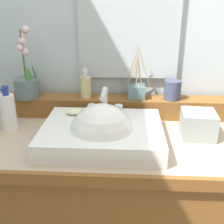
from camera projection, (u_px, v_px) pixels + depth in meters
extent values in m
cube|color=brown|center=(117.00, 218.00, 1.29)|extent=(1.12, 0.54, 0.79)
cube|color=tan|center=(118.00, 140.00, 1.13)|extent=(1.15, 0.56, 0.04)
cube|color=brown|center=(115.00, 181.00, 0.87)|extent=(1.15, 0.02, 0.04)
cube|color=brown|center=(120.00, 106.00, 1.30)|extent=(1.08, 0.11, 0.09)
cube|color=white|center=(102.00, 134.00, 1.06)|extent=(0.45, 0.36, 0.07)
sphere|color=white|center=(102.00, 136.00, 1.05)|extent=(0.25, 0.25, 0.25)
cylinder|color=silver|center=(105.00, 101.00, 1.14)|extent=(0.02, 0.02, 0.10)
cylinder|color=silver|center=(103.00, 94.00, 1.07)|extent=(0.02, 0.11, 0.02)
sphere|color=silver|center=(105.00, 90.00, 1.13)|extent=(0.03, 0.03, 0.03)
cylinder|color=silver|center=(92.00, 108.00, 1.16)|extent=(0.03, 0.03, 0.04)
cylinder|color=silver|center=(118.00, 109.00, 1.15)|extent=(0.03, 0.03, 0.04)
ellipsoid|color=beige|center=(74.00, 112.00, 1.14)|extent=(0.07, 0.04, 0.02)
cylinder|color=slate|center=(27.00, 88.00, 1.28)|extent=(0.11, 0.11, 0.09)
cylinder|color=tan|center=(26.00, 80.00, 1.26)|extent=(0.10, 0.10, 0.01)
cylinder|color=#476B38|center=(23.00, 55.00, 1.22)|extent=(0.01, 0.01, 0.21)
ellipsoid|color=#387033|center=(35.00, 75.00, 1.27)|extent=(0.03, 0.04, 0.08)
ellipsoid|color=#387033|center=(28.00, 77.00, 1.22)|extent=(0.04, 0.04, 0.08)
sphere|color=silver|center=(25.00, 52.00, 1.22)|extent=(0.03, 0.03, 0.03)
sphere|color=silver|center=(20.00, 48.00, 1.18)|extent=(0.03, 0.03, 0.03)
sphere|color=silver|center=(22.00, 41.00, 1.20)|extent=(0.03, 0.03, 0.03)
sphere|color=silver|center=(22.00, 35.00, 1.20)|extent=(0.03, 0.03, 0.03)
sphere|color=silver|center=(26.00, 29.00, 1.19)|extent=(0.03, 0.03, 0.03)
cylinder|color=#D4C486|center=(86.00, 87.00, 1.27)|extent=(0.05, 0.05, 0.10)
cylinder|color=silver|center=(85.00, 75.00, 1.25)|extent=(0.02, 0.02, 0.02)
cylinder|color=silver|center=(85.00, 71.00, 1.25)|extent=(0.02, 0.02, 0.02)
cylinder|color=silver|center=(85.00, 71.00, 1.23)|extent=(0.01, 0.03, 0.01)
cylinder|color=#3D4460|center=(172.00, 90.00, 1.25)|extent=(0.08, 0.08, 0.09)
cube|color=slate|center=(136.00, 91.00, 1.27)|extent=(0.08, 0.08, 0.06)
cylinder|color=#9E7A4C|center=(144.00, 67.00, 1.23)|extent=(0.06, 0.01, 0.19)
cylinder|color=#9E7A4C|center=(139.00, 71.00, 1.25)|extent=(0.02, 0.02, 0.15)
cylinder|color=#9E7A4C|center=(136.00, 71.00, 1.26)|extent=(0.01, 0.05, 0.14)
cylinder|color=#9E7A4C|center=(131.00, 69.00, 1.24)|extent=(0.06, 0.02, 0.17)
cylinder|color=#9E7A4C|center=(132.00, 74.00, 1.23)|extent=(0.05, 0.02, 0.13)
cylinder|color=#9E7A4C|center=(137.00, 73.00, 1.22)|extent=(0.01, 0.04, 0.14)
cylinder|color=#9E7A4C|center=(140.00, 72.00, 1.22)|extent=(0.03, 0.03, 0.15)
cylinder|color=white|center=(9.00, 113.00, 1.15)|extent=(0.06, 0.06, 0.15)
cylinder|color=navy|center=(6.00, 93.00, 1.12)|extent=(0.02, 0.02, 0.02)
cylinder|color=navy|center=(5.00, 88.00, 1.11)|extent=(0.03, 0.03, 0.02)
cylinder|color=navy|center=(3.00, 89.00, 1.09)|extent=(0.01, 0.03, 0.01)
cube|color=#8F9995|center=(198.00, 124.00, 1.10)|extent=(0.14, 0.14, 0.10)
cube|color=silver|center=(129.00, 24.00, 1.22)|extent=(0.45, 0.02, 0.49)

